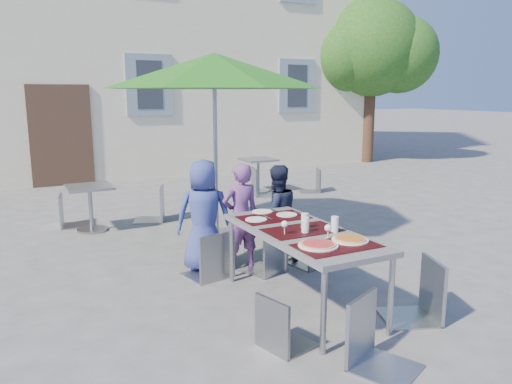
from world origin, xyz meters
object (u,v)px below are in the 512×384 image
chair_3 (281,291)px  chair_4 (424,254)px  child_2 (276,214)px  chair_1 (269,226)px  cafe_table_0 (90,202)px  dining_table (302,236)px  chair_2 (316,222)px  patio_umbrella (214,72)px  child_1 (241,216)px  bg_chair_r_1 (314,166)px  bg_chair_l_1 (260,165)px  child_0 (204,215)px  pizza_near_left (318,245)px  chair_0 (212,226)px  chair_5 (376,291)px  cafe_table_1 (258,170)px  pizza_near_right (350,239)px  bg_chair_r_0 (155,183)px  bg_chair_l_0 (67,191)px

chair_3 → chair_4: chair_4 is taller
child_2 → chair_1: (-0.26, -0.30, -0.04)m
chair_3 → cafe_table_0: (-0.76, 4.31, -0.05)m
dining_table → chair_2: bearing=49.0°
child_2 → patio_umbrella: (-0.27, 1.21, 1.70)m
chair_2 → patio_umbrella: 2.43m
child_1 → cafe_table_0: 2.77m
cafe_table_0 → bg_chair_r_1: bg_chair_r_1 is taller
bg_chair_l_1 → cafe_table_0: bearing=-161.1°
dining_table → child_0: bearing=108.8°
pizza_near_left → patio_umbrella: (0.29, 2.92, 1.52)m
chair_4 → patio_umbrella: bearing=102.1°
chair_0 → chair_2: chair_0 is taller
chair_2 → chair_3: chair_2 is taller
chair_5 → cafe_table_1: chair_5 is taller
dining_table → chair_1: 0.94m
child_0 → child_2: child_0 is taller
pizza_near_left → chair_0: chair_0 is taller
child_0 → chair_4: 2.45m
dining_table → child_0: child_0 is taller
child_1 → child_2: child_1 is taller
chair_4 → cafe_table_1: 6.06m
child_2 → chair_0: 0.92m
cafe_table_1 → chair_0: bearing=-123.2°
child_2 → bg_chair_l_1: size_ratio=1.14×
chair_5 → bg_chair_l_1: bearing=70.2°
chair_3 → patio_umbrella: (0.73, 3.07, 1.80)m
patio_umbrella → bg_chair_r_1: (3.12, 2.25, -1.76)m
pizza_near_right → chair_5: chair_5 is taller
chair_1 → bg_chair_r_0: bearing=99.3°
child_1 → chair_5: (-0.03, -2.39, -0.03)m
chair_1 → bg_chair_l_0: 3.64m
bg_chair_l_0 → chair_3: bearing=-77.7°
chair_1 → chair_5: size_ratio=0.94×
cafe_table_1 → child_0: bearing=-125.0°
pizza_near_right → chair_1: 1.42m
chair_1 → bg_chair_l_1: bg_chair_l_1 is taller
dining_table → chair_5: 1.18m
pizza_near_left → bg_chair_r_0: (-0.18, 4.35, -0.15)m
dining_table → chair_0: (-0.49, 1.05, -0.10)m
child_0 → patio_umbrella: 2.05m
chair_3 → patio_umbrella: patio_umbrella is taller
pizza_near_right → child_0: child_0 is taller
pizza_near_left → bg_chair_r_0: bearing=92.3°
child_1 → chair_2: bearing=154.4°
child_1 → cafe_table_1: (2.26, 3.94, -0.16)m
dining_table → chair_0: size_ratio=1.83×
pizza_near_right → cafe_table_0: 4.44m
child_1 → chair_0: bearing=21.8°
child_0 → chair_3: child_0 is taller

